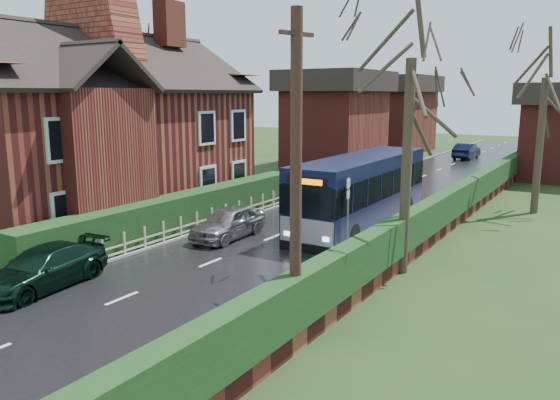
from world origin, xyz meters
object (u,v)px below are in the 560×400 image
Objects in this scene: brick_house at (98,125)px; bus_stop_sign at (348,204)px; telegraph_pole at (296,186)px; car_green at (43,268)px; car_silver at (228,222)px; bus at (361,192)px.

bus_stop_sign is at bearing 3.31° from brick_house.
brick_house is at bearing 168.67° from telegraph_pole.
telegraph_pole is (14.53, -6.86, -0.56)m from brick_house.
telegraph_pole is at bearing -3.53° from car_green.
telegraph_pole is (2.23, -7.57, 1.94)m from bus_stop_sign.
brick_house is 3.80× the size of car_silver.
telegraph_pole is (3.60, -11.92, 2.28)m from bus.
telegraph_pole is at bearing -90.10° from bus_stop_sign.
car_silver is 10.67m from telegraph_pole.
bus_stop_sign is at bearing 3.38° from car_silver.
brick_house is 1.94× the size of telegraph_pole.
brick_house is 5.14× the size of bus_stop_sign.
telegraph_pole is (7.30, -7.11, 3.16)m from car_silver.
brick_house reaches higher than car_green.
brick_house is at bearing -155.70° from bus.
brick_house reaches higher than car_silver.
bus reaches higher than bus_stop_sign.
bus reaches higher than car_green.
bus is (10.93, 5.06, -2.84)m from brick_house.
bus_stop_sign is (12.31, 0.71, -2.50)m from brick_house.
bus_stop_sign is (6.29, 8.07, 1.25)m from car_green.
car_silver is at bearing 1.96° from brick_house.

